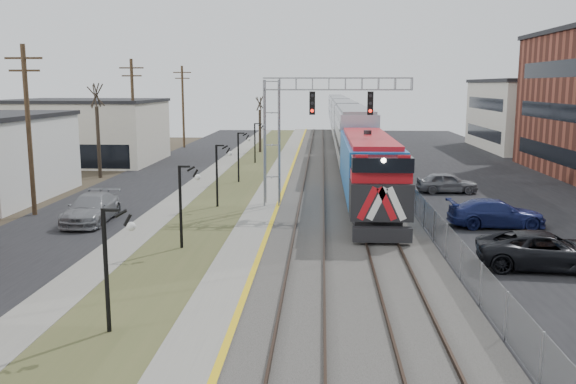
{
  "coord_description": "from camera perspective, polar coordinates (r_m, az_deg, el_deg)",
  "views": [
    {
      "loc": [
        2.6,
        -9.71,
        7.68
      ],
      "look_at": [
        1.0,
        19.12,
        2.6
      ],
      "focal_mm": 38.0,
      "sensor_mm": 36.0,
      "label": 1
    }
  ],
  "objects": [
    {
      "name": "sidewalk",
      "position": [
        46.36,
        -8.81,
        0.37
      ],
      "size": [
        2.0,
        120.0,
        0.08
      ],
      "primitive_type": "cube",
      "color": "gray",
      "rests_on": "ground"
    },
    {
      "name": "car_lot_c",
      "position": [
        27.91,
        22.97,
        -5.15
      ],
      "size": [
        5.84,
        3.15,
        1.56
      ],
      "primitive_type": "imported",
      "rotation": [
        0.0,
        0.0,
        1.47
      ],
      "color": "black",
      "rests_on": "ground"
    },
    {
      "name": "street_west",
      "position": [
        47.5,
        -14.13,
        0.39
      ],
      "size": [
        7.0,
        120.0,
        0.04
      ],
      "primitive_type": "cube",
      "color": "black",
      "rests_on": "ground"
    },
    {
      "name": "fence",
      "position": [
        45.58,
        10.2,
        1.14
      ],
      "size": [
        0.04,
        120.0,
        1.6
      ],
      "primitive_type": "cube",
      "color": "gray",
      "rests_on": "ground"
    },
    {
      "name": "parking_lot",
      "position": [
        47.3,
        19.59,
        0.07
      ],
      "size": [
        16.0,
        120.0,
        0.04
      ],
      "primitive_type": "cube",
      "color": "black",
      "rests_on": "ground"
    },
    {
      "name": "track_far",
      "position": [
        45.41,
        6.8,
        0.52
      ],
      "size": [
        1.58,
        120.0,
        0.15
      ],
      "color": "#2D2119",
      "rests_on": "ballast_bed"
    },
    {
      "name": "bare_trees",
      "position": [
        51.21,
        -14.21,
        4.09
      ],
      "size": [
        12.3,
        42.3,
        5.95
      ],
      "color": "#382D23",
      "rests_on": "ground"
    },
    {
      "name": "car_street_b",
      "position": [
        36.05,
        -17.93,
        -1.54
      ],
      "size": [
        2.43,
        5.51,
        1.58
      ],
      "primitive_type": "imported",
      "rotation": [
        0.0,
        0.0,
        0.04
      ],
      "color": "gray",
      "rests_on": "ground"
    },
    {
      "name": "grass_median",
      "position": [
        45.84,
        -5.14,
        0.33
      ],
      "size": [
        4.0,
        120.0,
        0.06
      ],
      "primitive_type": "cube",
      "color": "#4A502B",
      "rests_on": "ground"
    },
    {
      "name": "ballast_bed",
      "position": [
        45.37,
        4.91,
        0.32
      ],
      "size": [
        8.0,
        120.0,
        0.2
      ],
      "primitive_type": "cube",
      "color": "#595651",
      "rests_on": "ground"
    },
    {
      "name": "train",
      "position": [
        84.32,
        5.19,
        6.71
      ],
      "size": [
        3.0,
        108.65,
        5.33
      ],
      "color": "#155BB0",
      "rests_on": "ground"
    },
    {
      "name": "platform",
      "position": [
        45.49,
        -1.4,
        0.41
      ],
      "size": [
        2.0,
        120.0,
        0.24
      ],
      "primitive_type": "cube",
      "color": "gray",
      "rests_on": "ground"
    },
    {
      "name": "utility_poles",
      "position": [
        38.79,
        -23.09,
        5.22
      ],
      "size": [
        0.28,
        80.28,
        10.0
      ],
      "color": "#4C3823",
      "rests_on": "ground"
    },
    {
      "name": "lampposts",
      "position": [
        29.32,
        -9.89,
        -1.34
      ],
      "size": [
        0.14,
        62.14,
        4.0
      ],
      "color": "black",
      "rests_on": "ground"
    },
    {
      "name": "platform_edge",
      "position": [
        45.41,
        -0.29,
        0.55
      ],
      "size": [
        0.24,
        120.0,
        0.01
      ],
      "primitive_type": "cube",
      "color": "gold",
      "rests_on": "platform"
    },
    {
      "name": "track_near",
      "position": [
        45.32,
        2.38,
        0.56
      ],
      "size": [
        1.58,
        120.0,
        0.15
      ],
      "color": "#2D2119",
      "rests_on": "ballast_bed"
    },
    {
      "name": "car_lot_e",
      "position": [
        45.22,
        14.65,
        0.81
      ],
      "size": [
        4.33,
        1.79,
        1.47
      ],
      "primitive_type": "imported",
      "rotation": [
        0.0,
        0.0,
        1.59
      ],
      "color": "slate",
      "rests_on": "ground"
    },
    {
      "name": "signal_gantry",
      "position": [
        37.79,
        1.09,
        6.8
      ],
      "size": [
        9.0,
        1.07,
        8.15
      ],
      "color": "gray",
      "rests_on": "ground"
    },
    {
      "name": "car_lot_d",
      "position": [
        35.06,
        18.9,
        -1.96
      ],
      "size": [
        5.23,
        2.22,
        1.51
      ],
      "primitive_type": "imported",
      "rotation": [
        0.0,
        0.0,
        1.59
      ],
      "color": "navy",
      "rests_on": "ground"
    }
  ]
}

